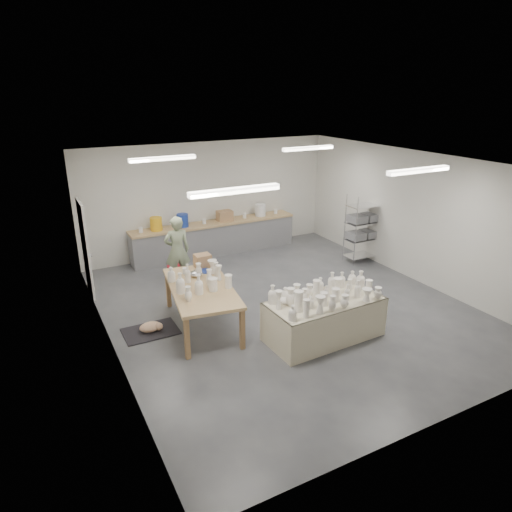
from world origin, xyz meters
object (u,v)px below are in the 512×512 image
drying_table (324,317)px  red_stool (175,267)px  work_table (201,283)px  potter (177,250)px

drying_table → red_stool: (-1.54, 3.88, -0.11)m
work_table → red_stool: (0.23, 2.34, -0.53)m
drying_table → work_table: work_table is taller
work_table → potter: size_ratio=1.45×
drying_table → red_stool: bearing=109.5°
drying_table → potter: size_ratio=1.33×
potter → work_table: bearing=88.9°
work_table → potter: 2.08m
drying_table → work_table: 2.38m
drying_table → potter: potter is taller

